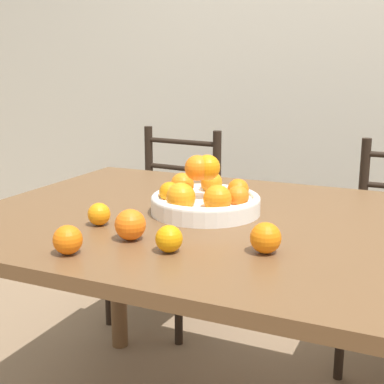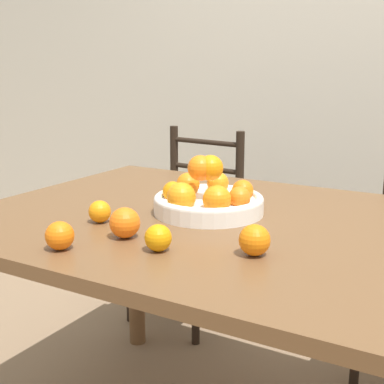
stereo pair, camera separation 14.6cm
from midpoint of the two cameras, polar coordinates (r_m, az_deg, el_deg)
wall_back at (r=2.92m, az=20.12°, el=14.65°), size 8.00×0.06×2.60m
dining_table at (r=1.52m, az=7.35°, el=-6.60°), size 1.52×1.06×0.77m
fruit_bowl at (r=1.54m, az=4.39°, el=-0.57°), size 0.32×0.32×0.17m
orange_loose_0 at (r=1.33m, az=-4.09°, el=-3.34°), size 0.08×0.08×0.08m
orange_loose_1 at (r=1.22m, az=10.10°, el=-5.13°), size 0.07×0.07×0.07m
orange_loose_2 at (r=1.23m, az=-0.26°, el=-4.97°), size 0.06×0.06×0.06m
orange_loose_3 at (r=1.26m, az=-10.76°, el=-4.65°), size 0.07×0.07×0.07m
orange_loose_4 at (r=1.47m, az=-7.04°, el=-2.12°), size 0.06×0.06×0.06m
chair_left at (r=2.54m, az=1.33°, el=-3.78°), size 0.45×0.43×0.90m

